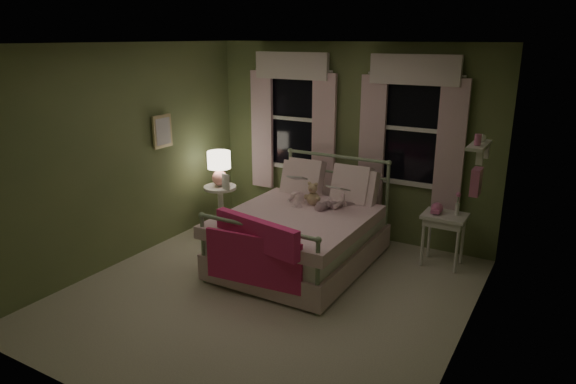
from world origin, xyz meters
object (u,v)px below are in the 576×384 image
Objects in this scene: child_left at (299,175)px; child_right at (340,184)px; bed at (302,233)px; nightstand_left at (221,202)px; teddy_bear at (313,196)px; table_lamp at (219,165)px; nightstand_right at (444,222)px.

child_right is (0.56, 0.00, -0.04)m from child_left.
nightstand_left is at bearing 165.15° from bed.
teddy_bear is (0.28, -0.16, -0.18)m from child_left.
child_right reaches higher than nightstand_left.
child_right is at bearing 155.45° from child_left.
bed is 6.84× the size of teddy_bear.
child_right is at bearing 29.50° from teddy_bear.
bed reaches higher than nightstand_left.
child_left is at bearing 0.59° from table_lamp.
child_right is 0.35m from teddy_bear.
child_right reaches higher than bed.
table_lamp is at bearing 0.00° from nightstand_left.
nightstand_right is at bearing 19.63° from teddy_bear.
table_lamp is (0.00, 0.00, 0.54)m from nightstand_left.
child_left is (-0.28, 0.42, 0.59)m from bed.
nightstand_right is (1.76, 0.37, -0.42)m from child_left.
child_left is 1.26× the size of nightstand_right.
nightstand_left is (-1.82, -0.01, -0.52)m from child_right.
nightstand_right is at bearing 167.32° from child_left.
bed reaches higher than table_lamp.
teddy_bear reaches higher than nightstand_left.
bed is at bearing -90.00° from teddy_bear.
child_left is 1.10× the size of child_right.
teddy_bear is at bearing 90.00° from bed.
table_lamp is at bearing -23.96° from child_left.
child_right is 1.51× the size of table_lamp.
bed is 2.77× the size of child_right.
child_right reaches higher than teddy_bear.
teddy_bear is at bearing 125.95° from child_left.
child_left is 1.67× the size of table_lamp.
child_left is at bearing -168.12° from nightstand_right.
child_left reaches higher than teddy_bear.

